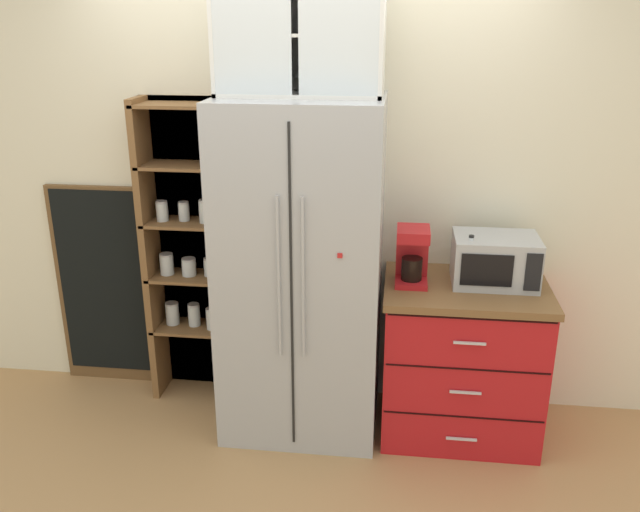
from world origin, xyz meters
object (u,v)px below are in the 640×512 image
(microwave, at_px, (495,260))
(coffee_maker, at_px, (412,255))
(refrigerator, at_px, (302,271))
(chalkboard_menu, at_px, (104,286))
(mug_navy, at_px, (467,274))
(bottle_clear, at_px, (469,264))

(microwave, xyz_separation_m, coffee_maker, (-0.44, -0.04, 0.03))
(refrigerator, distance_m, chalkboard_menu, 1.36)
(refrigerator, relative_size, coffee_maker, 5.98)
(refrigerator, relative_size, chalkboard_menu, 1.44)
(refrigerator, bearing_deg, mug_navy, 4.48)
(chalkboard_menu, bearing_deg, coffee_maker, -8.48)
(bottle_clear, height_order, chalkboard_menu, chalkboard_menu)
(bottle_clear, bearing_deg, microwave, 28.48)
(bottle_clear, bearing_deg, mug_navy, 88.51)
(refrigerator, height_order, coffee_maker, refrigerator)
(mug_navy, bearing_deg, chalkboard_menu, 173.67)
(microwave, bearing_deg, bottle_clear, -151.52)
(mug_navy, height_order, bottle_clear, bottle_clear)
(mug_navy, bearing_deg, refrigerator, -175.52)
(coffee_maker, bearing_deg, mug_navy, 7.46)
(refrigerator, distance_m, bottle_clear, 0.89)
(refrigerator, relative_size, bottle_clear, 6.47)
(coffee_maker, relative_size, mug_navy, 2.75)
(bottle_clear, bearing_deg, refrigerator, 179.78)
(refrigerator, distance_m, microwave, 1.03)
(mug_navy, distance_m, chalkboard_menu, 2.21)
(mug_navy, distance_m, bottle_clear, 0.11)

